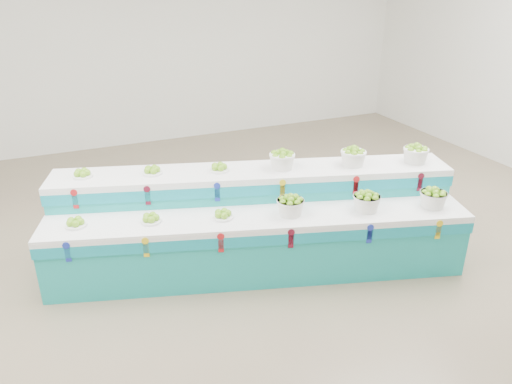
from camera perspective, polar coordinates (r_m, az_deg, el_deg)
ground at (r=5.55m, az=1.94°, el=-8.95°), size 10.00×10.00×0.00m
back_wall at (r=9.46m, az=-11.53°, el=17.54°), size 10.00×0.00×10.00m
display_stand at (r=5.43m, az=0.00°, el=-3.46°), size 4.58×2.36×1.02m
plate_lower_left at (r=5.19m, az=-20.13°, el=-3.26°), size 0.27×0.27×0.10m
plate_lower_mid at (r=5.07m, az=-12.07°, el=-2.93°), size 0.27×0.27×0.10m
plate_lower_right at (r=5.04m, az=-3.86°, el=-2.54°), size 0.27×0.27×0.10m
basket_lower_left at (r=5.09m, az=3.99°, el=-1.53°), size 0.35×0.35×0.21m
basket_lower_mid at (r=5.30m, az=12.65°, el=-1.04°), size 0.35×0.35×0.21m
basket_lower_right at (r=5.58m, az=19.78°, el=-0.62°), size 0.35×0.35×0.21m
plate_upper_left at (r=5.56m, az=-19.45°, el=2.09°), size 0.27×0.27×0.10m
plate_upper_mid at (r=5.44m, az=-11.92°, el=2.51°), size 0.27×0.27×0.10m
plate_upper_right at (r=5.42m, az=-4.28°, el=2.90°), size 0.27×0.27×0.10m
basket_upper_left at (r=5.47m, az=3.03°, el=3.79°), size 0.35×0.35×0.21m
basket_upper_mid at (r=5.66m, az=11.17°, el=4.07°), size 0.35×0.35×0.21m
basket_upper_right at (r=5.92m, az=17.96°, el=4.24°), size 0.35×0.35×0.21m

